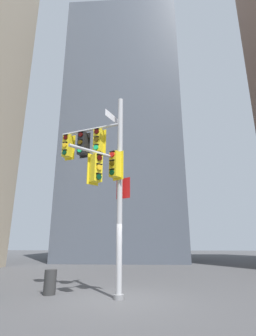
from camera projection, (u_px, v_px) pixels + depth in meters
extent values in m
plane|color=#474749|center=(119.00, 300.00, 8.59)|extent=(120.00, 120.00, 0.00)
cube|color=#4C5460|center=(124.00, 135.00, 33.01)|extent=(12.87, 12.87, 30.50)
cylinder|color=#B2B2B5|center=(120.00, 188.00, 9.68)|extent=(0.20, 0.20, 7.66)
cylinder|color=gray|center=(119.00, 297.00, 8.62)|extent=(0.36, 0.36, 0.16)
cylinder|color=#B2B2B5|center=(90.00, 130.00, 10.98)|extent=(2.72, 1.06, 0.11)
cylinder|color=#B2B2B5|center=(97.00, 153.00, 9.29)|extent=(1.66, 1.68, 0.11)
cube|color=yellow|center=(101.00, 143.00, 10.81)|extent=(0.46, 0.19, 1.14)
cube|color=yellow|center=(99.00, 141.00, 10.65)|extent=(0.43, 0.43, 1.00)
cylinder|color=#360605|center=(97.00, 132.00, 10.57)|extent=(0.21, 0.12, 0.20)
cube|color=black|center=(97.00, 129.00, 10.60)|extent=(0.23, 0.14, 0.02)
cylinder|color=#3C2C06|center=(96.00, 139.00, 10.47)|extent=(0.21, 0.12, 0.20)
cube|color=black|center=(96.00, 137.00, 10.50)|extent=(0.23, 0.14, 0.02)
cylinder|color=#19C672|center=(96.00, 147.00, 10.37)|extent=(0.21, 0.12, 0.20)
cube|color=black|center=(96.00, 145.00, 10.40)|extent=(0.23, 0.14, 0.02)
cube|color=black|center=(85.00, 145.00, 11.11)|extent=(0.46, 0.19, 1.14)
cube|color=black|center=(83.00, 144.00, 10.94)|extent=(0.43, 0.43, 1.00)
cylinder|color=#360605|center=(81.00, 135.00, 10.86)|extent=(0.21, 0.12, 0.20)
cube|color=black|center=(81.00, 132.00, 10.89)|extent=(0.23, 0.14, 0.02)
cylinder|color=#3C2C06|center=(80.00, 142.00, 10.76)|extent=(0.21, 0.12, 0.20)
cube|color=black|center=(80.00, 140.00, 10.79)|extent=(0.23, 0.14, 0.02)
cylinder|color=#19C672|center=(80.00, 150.00, 10.66)|extent=(0.21, 0.12, 0.20)
cube|color=black|center=(80.00, 147.00, 10.69)|extent=(0.23, 0.14, 0.02)
cube|color=yellow|center=(70.00, 148.00, 11.40)|extent=(0.46, 0.19, 1.14)
cube|color=yellow|center=(68.00, 146.00, 11.23)|extent=(0.43, 0.43, 1.00)
cylinder|color=#360605|center=(65.00, 137.00, 11.16)|extent=(0.21, 0.12, 0.20)
cube|color=black|center=(66.00, 135.00, 11.19)|extent=(0.23, 0.14, 0.02)
cylinder|color=yellow|center=(65.00, 145.00, 11.06)|extent=(0.21, 0.12, 0.20)
cube|color=black|center=(65.00, 142.00, 11.09)|extent=(0.23, 0.14, 0.02)
cylinder|color=#06311C|center=(64.00, 153.00, 10.96)|extent=(0.21, 0.12, 0.20)
cube|color=black|center=(64.00, 150.00, 10.99)|extent=(0.23, 0.14, 0.02)
cube|color=yellow|center=(93.00, 170.00, 9.25)|extent=(0.36, 0.36, 1.14)
cube|color=yellow|center=(96.00, 168.00, 9.12)|extent=(0.48, 0.48, 1.00)
cylinder|color=#360605|center=(100.00, 158.00, 9.07)|extent=(0.18, 0.18, 0.20)
cube|color=black|center=(100.00, 155.00, 9.10)|extent=(0.21, 0.21, 0.02)
cylinder|color=yellow|center=(99.00, 167.00, 8.97)|extent=(0.18, 0.18, 0.20)
cube|color=black|center=(99.00, 164.00, 9.00)|extent=(0.21, 0.21, 0.02)
cylinder|color=#06311C|center=(99.00, 177.00, 8.88)|extent=(0.18, 0.18, 0.20)
cube|color=black|center=(99.00, 174.00, 8.90)|extent=(0.21, 0.21, 0.02)
cube|color=yellow|center=(118.00, 166.00, 9.84)|extent=(0.42, 0.28, 1.14)
cube|color=yellow|center=(115.00, 165.00, 9.69)|extent=(0.47, 0.47, 1.00)
cylinder|color=red|center=(112.00, 154.00, 9.63)|extent=(0.20, 0.16, 0.20)
cube|color=black|center=(112.00, 151.00, 9.66)|extent=(0.22, 0.18, 0.02)
cylinder|color=#3C2C06|center=(112.00, 163.00, 9.53)|extent=(0.20, 0.16, 0.20)
cube|color=black|center=(112.00, 160.00, 9.56)|extent=(0.22, 0.18, 0.02)
cylinder|color=#06311C|center=(112.00, 172.00, 9.43)|extent=(0.20, 0.16, 0.20)
cube|color=black|center=(112.00, 169.00, 9.46)|extent=(0.22, 0.18, 0.02)
cube|color=white|center=(113.00, 118.00, 10.70)|extent=(0.51, 1.11, 0.28)
cube|color=#19479E|center=(113.00, 118.00, 10.70)|extent=(0.49, 1.08, 0.24)
cube|color=red|center=(123.00, 188.00, 9.86)|extent=(0.55, 0.35, 0.80)
cube|color=white|center=(123.00, 188.00, 9.86)|extent=(0.52, 0.33, 0.76)
cylinder|color=#2D2D2D|center=(50.00, 282.00, 9.47)|extent=(0.45, 0.45, 0.87)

